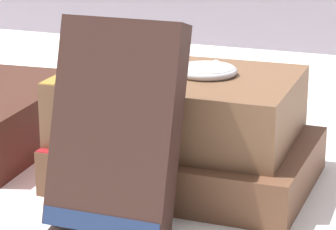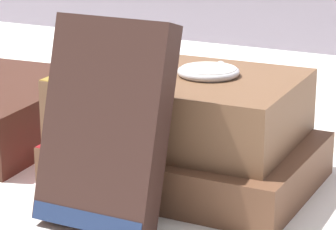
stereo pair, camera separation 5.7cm
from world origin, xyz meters
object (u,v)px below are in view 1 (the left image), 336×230
at_px(book_flat_top, 173,105).
at_px(reading_glasses, 179,110).
at_px(book_leaning_front, 115,134).
at_px(pocket_watch, 206,71).
at_px(book_flat_bottom, 181,159).

distance_m(book_flat_top, reading_glasses, 0.18).
bearing_deg(book_leaning_front, book_flat_top, 88.13).
xyz_separation_m(pocket_watch, reading_glasses, (-0.08, 0.16, -0.08)).
distance_m(book_flat_top, book_leaning_front, 0.10).
relative_size(book_flat_top, reading_glasses, 1.87).
bearing_deg(pocket_watch, book_flat_top, -165.20).
relative_size(pocket_watch, reading_glasses, 0.53).
distance_m(pocket_watch, reading_glasses, 0.19).
xyz_separation_m(book_flat_top, pocket_watch, (0.02, 0.01, 0.03)).
height_order(book_flat_top, reading_glasses, book_flat_top).
distance_m(book_flat_bottom, book_leaning_front, 0.10).
height_order(book_flat_bottom, book_leaning_front, book_leaning_front).
height_order(book_flat_top, book_leaning_front, book_leaning_front).
relative_size(book_flat_bottom, reading_glasses, 1.97).
height_order(book_flat_bottom, reading_glasses, book_flat_bottom).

